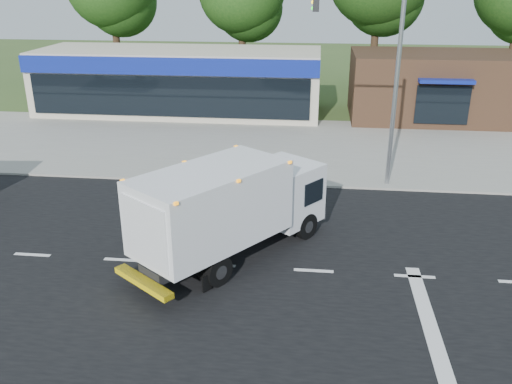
% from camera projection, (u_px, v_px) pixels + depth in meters
% --- Properties ---
extents(ground, '(120.00, 120.00, 0.00)m').
position_uv_depth(ground, '(314.00, 271.00, 16.45)').
color(ground, '#385123').
rests_on(ground, ground).
extents(road_asphalt, '(60.00, 14.00, 0.02)m').
position_uv_depth(road_asphalt, '(314.00, 271.00, 16.45)').
color(road_asphalt, black).
rests_on(road_asphalt, ground).
extents(sidewalk, '(60.00, 2.40, 0.12)m').
position_uv_depth(sidewalk, '(316.00, 177.00, 23.99)').
color(sidewalk, gray).
rests_on(sidewalk, ground).
extents(parking_apron, '(60.00, 9.00, 0.02)m').
position_uv_depth(parking_apron, '(317.00, 141.00, 29.36)').
color(parking_apron, gray).
rests_on(parking_apron, ground).
extents(lane_markings, '(55.20, 7.00, 0.01)m').
position_uv_depth(lane_markings, '(362.00, 298.00, 15.06)').
color(lane_markings, silver).
rests_on(lane_markings, road_asphalt).
extents(ems_box_truck, '(5.99, 6.96, 3.14)m').
position_uv_depth(ems_box_truck, '(230.00, 204.00, 16.64)').
color(ems_box_truck, black).
rests_on(ems_box_truck, ground).
extents(emergency_worker, '(0.78, 0.72, 1.89)m').
position_uv_depth(emergency_worker, '(182.00, 242.00, 16.25)').
color(emergency_worker, tan).
rests_on(emergency_worker, ground).
extents(retail_strip_mall, '(18.00, 6.20, 4.00)m').
position_uv_depth(retail_strip_mall, '(180.00, 81.00, 35.02)').
color(retail_strip_mall, beige).
rests_on(retail_strip_mall, ground).
extents(brown_storefront, '(10.00, 6.70, 4.00)m').
position_uv_depth(brown_storefront, '(433.00, 86.00, 33.40)').
color(brown_storefront, '#382316').
rests_on(brown_storefront, ground).
extents(traffic_signal_pole, '(3.51, 0.25, 8.00)m').
position_uv_depth(traffic_signal_pole, '(381.00, 69.00, 21.38)').
color(traffic_signal_pole, gray).
rests_on(traffic_signal_pole, ground).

